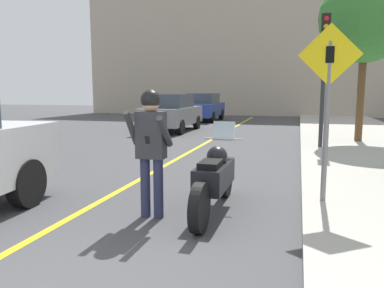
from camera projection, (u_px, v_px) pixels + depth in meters
road_center_line at (165, 166)px, 9.13m from camera, size 0.12×36.00×0.01m
building_backdrop at (266, 47)px, 27.32m from camera, size 28.00×1.20×9.99m
motorcycle at (215, 178)px, 5.58m from camera, size 0.62×2.41×1.31m
person_biker at (151, 139)px, 5.24m from camera, size 0.59×0.49×1.83m
crossing_sign at (328, 96)px, 5.56m from camera, size 0.91×0.08×2.66m
traffic_light at (324, 56)px, 10.99m from camera, size 0.26×0.30×3.90m
street_tree at (366, 18)px, 12.15m from camera, size 2.95×2.95×5.54m
parked_car_grey at (171, 112)px, 16.94m from camera, size 1.88×4.20×1.68m
parked_car_blue at (204, 107)px, 22.84m from camera, size 1.88×4.20×1.68m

